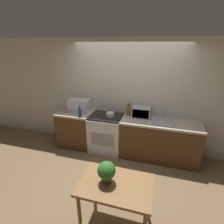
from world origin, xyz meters
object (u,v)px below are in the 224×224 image
at_px(stove_range, 106,133).
at_px(bottle, 80,112).
at_px(toaster_oven, 141,112).
at_px(kettle, 110,113).
at_px(microwave, 79,105).
at_px(dining_table, 116,189).

distance_m(stove_range, bottle, 0.82).
bearing_deg(toaster_oven, kettle, -167.99).
xyz_separation_m(kettle, microwave, (-0.82, 0.12, 0.08)).
distance_m(microwave, bottle, 0.36).
bearing_deg(kettle, stove_range, -177.34).
bearing_deg(dining_table, bottle, 128.64).
bearing_deg(kettle, toaster_oven, 12.01).
xyz_separation_m(stove_range, kettle, (0.10, 0.00, 0.52)).
bearing_deg(bottle, stove_range, 19.40).
xyz_separation_m(kettle, bottle, (-0.66, -0.20, 0.03)).
bearing_deg(dining_table, toaster_oven, 88.03).
relative_size(microwave, toaster_oven, 1.25).
height_order(microwave, bottle, microwave).
bearing_deg(kettle, bottle, -162.88).
distance_m(microwave, toaster_oven, 1.52).
distance_m(toaster_oven, dining_table, 2.00).
bearing_deg(toaster_oven, microwave, -178.93).
bearing_deg(dining_table, kettle, 109.00).
height_order(stove_range, dining_table, stove_range).
bearing_deg(dining_table, microwave, 126.86).
bearing_deg(stove_range, bottle, -160.60).
bearing_deg(bottle, kettle, 17.12).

